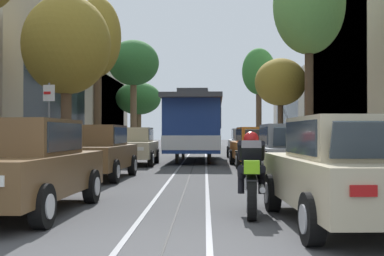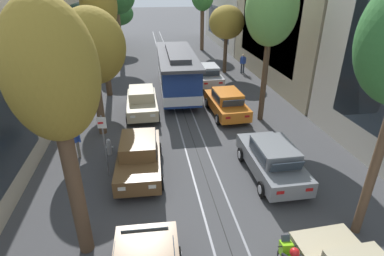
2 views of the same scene
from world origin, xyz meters
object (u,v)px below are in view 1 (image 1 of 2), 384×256
Objects in this scene: street_tree_kerb_right_mid at (280,83)px; parked_car_orange_mid_right at (257,147)px; street_tree_kerb_left_second at (66,46)px; street_tree_kerb_right_fourth at (259,73)px; street_tree_kerb_left_far at (138,99)px; street_tree_kerb_right_second at (309,6)px; parked_car_brown_near_left at (20,165)px; cable_car_trolley at (195,127)px; parked_car_beige_near_right at (350,171)px; fire_hydrant at (63,161)px; parked_car_silver_fourth_right at (247,144)px; parked_car_brown_second_left at (95,152)px; parked_car_grey_second_right at (291,153)px; pedestrian_on_left_pavement at (308,140)px; street_sign_post at (49,119)px; street_tree_kerb_left_fourth at (134,64)px; pedestrian_on_right_pavement at (17,146)px; motorcycle_with_rider at (251,175)px; parked_car_beige_mid_left at (133,146)px; street_tree_kerb_left_mid at (98,40)px.

parked_car_orange_mid_right is at bearing -103.86° from street_tree_kerb_right_mid.
street_tree_kerb_right_fourth reaches higher than street_tree_kerb_left_second.
street_tree_kerb_left_far is 0.67× the size of street_tree_kerb_right_second.
parked_car_brown_near_left is 0.48× the size of cable_car_trolley.
parked_car_orange_mid_right is 5.81m from street_tree_kerb_right_second.
fire_hydrant is at bearing 126.41° from parked_car_beige_near_right.
parked_car_brown_near_left and parked_car_silver_fourth_right have the same top height.
parked_car_grey_second_right is at bearing -11.92° from parked_car_brown_second_left.
parked_car_silver_fourth_right is at bearing 73.83° from parked_car_brown_near_left.
parked_car_brown_near_left is at bearing -122.71° from street_tree_kerb_right_second.
parked_car_beige_near_right is 0.48× the size of cable_car_trolley.
street_tree_kerb_left_second is 3.83× the size of pedestrian_on_left_pavement.
street_sign_post reaches higher than parked_car_silver_fourth_right.
fire_hydrant is at bearing -118.36° from cable_car_trolley.
cable_car_trolley is (4.47, -10.48, -4.46)m from street_tree_kerb_left_fourth.
parked_car_silver_fourth_right is 2.68× the size of pedestrian_on_right_pavement.
parked_car_brown_second_left is 13.01m from parked_car_silver_fourth_right.
street_tree_kerb_left_second is 7.84× the size of fire_hydrant.
parked_car_brown_second_left is at bearing -117.07° from street_tree_kerb_right_mid.
parked_car_orange_mid_right is 12.04m from motorcycle_with_rider.
parked_car_beige_mid_left is 0.54× the size of street_tree_kerb_right_fourth.
street_tree_kerb_left_second is 4.93m from fire_hydrant.
street_tree_kerb_left_fourth is 19.10m from pedestrian_on_right_pavement.
street_tree_kerb_left_far is at bearing 105.82° from parked_car_grey_second_right.
parked_car_beige_near_right is 1.01× the size of parked_car_silver_fourth_right.
parked_car_brown_second_left is 0.48× the size of cable_car_trolley.
pedestrian_on_right_pavement is (-10.65, -13.37, -3.40)m from street_tree_kerb_right_mid.
parked_car_brown_near_left is 0.67× the size of street_tree_kerb_left_second.
street_tree_kerb_left_fourth is at bearing 86.08° from pedestrian_on_right_pavement.
street_tree_kerb_left_fourth is at bearing 113.08° from cable_car_trolley.
pedestrian_on_left_pavement is at bearing -17.25° from street_tree_kerb_right_mid.
street_tree_kerb_left_second is 0.81× the size of street_tree_kerb_right_second.
parked_car_beige_mid_left is 14.99m from parked_car_beige_near_right.
street_tree_kerb_right_mid reaches higher than pedestrian_on_right_pavement.
street_tree_kerb_left_fourth reaches higher than street_sign_post.
street_tree_kerb_left_fourth is 4.53× the size of pedestrian_on_left_pavement.
parked_car_grey_second_right is 0.53× the size of street_tree_kerb_left_mid.
parked_car_beige_near_right is 5.26× the size of fire_hydrant.
parked_car_grey_second_right is 1.55× the size of street_sign_post.
cable_car_trolley reaches higher than parked_car_grey_second_right.
parked_car_grey_second_right is 2.68× the size of pedestrian_on_right_pavement.
street_tree_kerb_right_fourth is 25.64m from fire_hydrant.
pedestrian_on_right_pavement is at bearing -164.21° from street_tree_kerb_right_second.
cable_car_trolley is (2.62, 16.00, 0.86)m from parked_car_brown_near_left.
street_tree_kerb_left_second is 4.05× the size of pedestrian_on_right_pavement.
parked_car_beige_near_right is at bearing -47.89° from pedestrian_on_right_pavement.
parked_car_brown_second_left and parked_car_beige_near_right have the same top height.
parked_car_brown_near_left is 17.86m from street_tree_kerb_left_mid.
street_tree_kerb_right_fourth is at bearing 68.48° from parked_car_beige_mid_left.
parked_car_silver_fourth_right is at bearing 50.35° from pedestrian_on_right_pavement.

